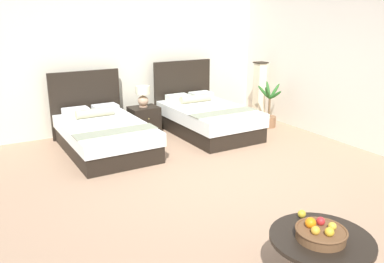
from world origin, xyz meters
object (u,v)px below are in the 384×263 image
object	(u,v)px
coffee_table	(320,249)
floor_lamp_corner	(259,92)
potted_palm	(269,114)
nightstand	(144,120)
bed_near_corner	(206,117)
loose_apple	(302,214)
table_lamp	(143,95)
bed_near_window	(103,134)
fruit_bowl	(321,233)

from	to	relation	value
coffee_table	floor_lamp_corner	size ratio (longest dim) A/B	0.68
coffee_table	potted_palm	xyz separation A→B (m)	(2.86, 4.03, -0.09)
potted_palm	nightstand	bearing A→B (deg)	160.79
potted_palm	bed_near_corner	bearing A→B (deg)	168.35
bed_near_corner	loose_apple	distance (m)	4.23
nightstand	potted_palm	xyz separation A→B (m)	(2.38, -0.83, 0.01)
table_lamp	floor_lamp_corner	size ratio (longest dim) A/B	0.32
coffee_table	loose_apple	xyz separation A→B (m)	(0.09, 0.32, 0.14)
bed_near_window	nightstand	xyz separation A→B (m)	(0.98, 0.55, -0.02)
bed_near_window	table_lamp	world-z (taller)	bed_near_window
coffee_table	potted_palm	distance (m)	4.94
nightstand	table_lamp	distance (m)	0.49
nightstand	coffee_table	bearing A→B (deg)	-95.63
loose_apple	floor_lamp_corner	xyz separation A→B (m)	(2.93, 4.23, 0.12)
bed_near_corner	floor_lamp_corner	world-z (taller)	bed_near_corner
table_lamp	bed_near_corner	bearing A→B (deg)	-28.67
coffee_table	loose_apple	world-z (taller)	loose_apple
nightstand	fruit_bowl	xyz separation A→B (m)	(-0.51, -4.87, 0.26)
loose_apple	potted_palm	xyz separation A→B (m)	(2.77, 3.70, -0.23)
table_lamp	fruit_bowl	size ratio (longest dim) A/B	0.96
nightstand	potted_palm	bearing A→B (deg)	-19.21
bed_near_window	potted_palm	bearing A→B (deg)	-4.72
table_lamp	loose_apple	distance (m)	4.58
nightstand	potted_palm	world-z (taller)	potted_palm
bed_near_corner	nightstand	bearing A→B (deg)	152.17
coffee_table	loose_apple	distance (m)	0.37
bed_near_window	fruit_bowl	size ratio (longest dim) A/B	4.99
nightstand	loose_apple	bearing A→B (deg)	-94.86
potted_palm	fruit_bowl	bearing A→B (deg)	-125.63
bed_near_window	floor_lamp_corner	xyz separation A→B (m)	(3.52, 0.25, 0.34)
coffee_table	potted_palm	world-z (taller)	potted_palm
coffee_table	fruit_bowl	bearing A→B (deg)	-160.76
loose_apple	table_lamp	bearing A→B (deg)	85.16
bed_near_corner	floor_lamp_corner	distance (m)	1.54
loose_apple	potted_palm	distance (m)	4.63
coffee_table	nightstand	bearing A→B (deg)	84.37
coffee_table	table_lamp	bearing A→B (deg)	84.39
bed_near_corner	table_lamp	world-z (taller)	bed_near_corner
loose_apple	floor_lamp_corner	bearing A→B (deg)	55.30
table_lamp	potted_palm	xyz separation A→B (m)	(2.38, -0.85, -0.48)
bed_near_window	coffee_table	xyz separation A→B (m)	(0.50, -4.30, 0.07)
nightstand	bed_near_corner	bearing A→B (deg)	-27.83
coffee_table	floor_lamp_corner	xyz separation A→B (m)	(3.02, 4.55, 0.27)
bed_near_corner	floor_lamp_corner	bearing A→B (deg)	9.58
table_lamp	fruit_bowl	xyz separation A→B (m)	(-0.51, -4.89, -0.23)
fruit_bowl	coffee_table	bearing A→B (deg)	19.24
nightstand	potted_palm	distance (m)	2.52
bed_near_corner	floor_lamp_corner	size ratio (longest dim) A/B	1.64
fruit_bowl	potted_palm	bearing A→B (deg)	54.37
loose_apple	bed_near_corner	bearing A→B (deg)	70.10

